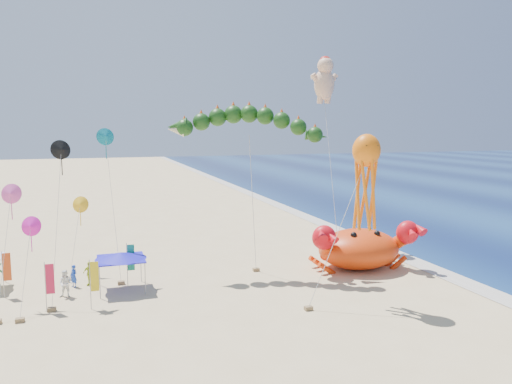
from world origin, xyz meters
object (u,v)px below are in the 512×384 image
cherub_kite (325,79)px  dragon_kite (247,128)px  octopus_kite (366,175)px  crab_inflatable (359,247)px  canopy_blue (121,256)px

cherub_kite → dragon_kite: bearing=-144.9°
cherub_kite → octopus_kite: (-4.83, -15.98, -7.52)m
crab_inflatable → canopy_blue: bearing=178.3°
octopus_kite → dragon_kite: bearing=119.5°
dragon_kite → crab_inflatable: bearing=-12.4°
octopus_kite → crab_inflatable: bearing=61.5°
cherub_kite → canopy_blue: 25.28m
crab_inflatable → cherub_kite: 16.79m
crab_inflatable → canopy_blue: (-18.65, 0.54, 0.69)m
crab_inflatable → octopus_kite: bearing=-118.5°
dragon_kite → canopy_blue: 13.28m
octopus_kite → canopy_blue: (-14.82, 7.57, -5.97)m
crab_inflatable → dragon_kite: (-8.92, 1.96, 9.61)m
dragon_kite → canopy_blue: dragon_kite is taller
cherub_kite → octopus_kite: size_ratio=1.64×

